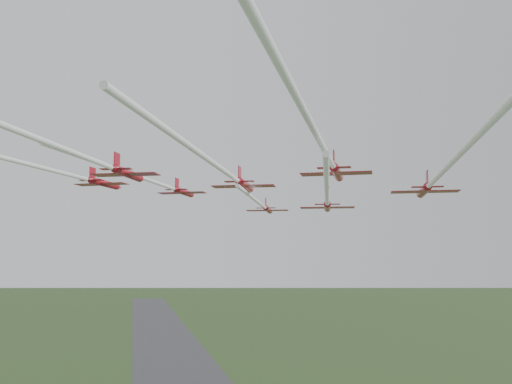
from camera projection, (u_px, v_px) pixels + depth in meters
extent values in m
cube|color=#38383B|center=(172.00, 357.00, 279.57)|extent=(38.00, 900.00, 0.04)
cylinder|color=#AC1322|center=(268.00, 210.00, 111.42)|extent=(3.60, 7.70, 1.01)
cone|color=#AC1322|center=(270.00, 212.00, 116.08)|extent=(1.51, 1.90, 1.01)
cone|color=#AC1322|center=(265.00, 208.00, 107.03)|extent=(1.24, 1.35, 0.92)
ellipsoid|color=black|center=(269.00, 209.00, 113.27)|extent=(0.66, 0.95, 0.29)
cube|color=#AC1322|center=(267.00, 210.00, 110.67)|extent=(8.42, 4.99, 0.09)
cube|color=#AC1322|center=(266.00, 208.00, 107.89)|extent=(3.84, 2.29, 0.07)
cube|color=#AC1322|center=(266.00, 203.00, 108.19)|extent=(0.65, 1.59, 1.84)
cylinder|color=silver|center=(253.00, 198.00, 90.97)|extent=(11.24, 29.92, 0.55)
cylinder|color=#AC1322|center=(184.00, 192.00, 104.12)|extent=(4.43, 8.03, 1.08)
cone|color=#AC1322|center=(193.00, 195.00, 109.02)|extent=(1.71, 2.05, 1.08)
cone|color=#AC1322|center=(175.00, 189.00, 99.51)|extent=(1.38, 1.48, 0.98)
ellipsoid|color=black|center=(187.00, 191.00, 106.07)|extent=(0.76, 1.02, 0.31)
cube|color=#AC1322|center=(182.00, 193.00, 103.33)|extent=(8.91, 5.89, 0.10)
cube|color=#AC1322|center=(177.00, 190.00, 100.41)|extent=(4.06, 2.69, 0.08)
cube|color=#AC1322|center=(177.00, 184.00, 100.73)|extent=(0.82, 1.65, 1.96)
cylinder|color=silver|center=(123.00, 171.00, 79.58)|extent=(17.10, 36.66, 0.59)
cylinder|color=#AC1322|center=(327.00, 207.00, 99.06)|extent=(4.06, 8.81, 1.16)
cone|color=#AC1322|center=(327.00, 209.00, 104.39)|extent=(1.72, 2.17, 1.16)
cone|color=#AC1322|center=(327.00, 204.00, 94.04)|extent=(1.41, 1.54, 1.05)
ellipsoid|color=black|center=(327.00, 205.00, 101.18)|extent=(0.75, 1.09, 0.34)
cube|color=#AC1322|center=(327.00, 208.00, 98.20)|extent=(9.63, 5.66, 0.11)
cube|color=#AC1322|center=(327.00, 204.00, 95.02)|extent=(4.39, 2.59, 0.08)
cube|color=#AC1322|center=(327.00, 198.00, 95.37)|extent=(0.73, 1.82, 2.10)
cylinder|color=silver|center=(327.00, 186.00, 71.77)|extent=(15.26, 41.76, 0.63)
cylinder|color=#AC1322|center=(104.00, 183.00, 91.97)|extent=(4.69, 7.85, 1.07)
cone|color=#AC1322|center=(119.00, 187.00, 96.78)|extent=(1.75, 2.04, 1.07)
cone|color=#AC1322|center=(88.00, 179.00, 87.45)|extent=(1.39, 1.48, 0.97)
ellipsoid|color=black|center=(110.00, 183.00, 93.89)|extent=(0.78, 1.01, 0.31)
cube|color=#AC1322|center=(102.00, 184.00, 91.20)|extent=(8.77, 6.13, 0.10)
cube|color=#AC1322|center=(92.00, 180.00, 88.33)|extent=(3.99, 2.80, 0.08)
cube|color=#AC1322|center=(93.00, 174.00, 88.65)|extent=(0.88, 1.60, 1.94)
cylinder|color=silver|center=(7.00, 159.00, 69.65)|extent=(16.81, 32.35, 0.58)
cylinder|color=#AC1322|center=(245.00, 185.00, 85.25)|extent=(4.40, 8.82, 1.17)
cone|color=#AC1322|center=(251.00, 190.00, 90.61)|extent=(1.79, 2.21, 1.17)
cone|color=#AC1322|center=(238.00, 181.00, 80.21)|extent=(1.46, 1.58, 1.06)
ellipsoid|color=black|center=(247.00, 184.00, 87.38)|extent=(0.79, 1.10, 0.34)
cube|color=#AC1322|center=(244.00, 186.00, 84.39)|extent=(9.70, 6.00, 0.11)
cube|color=#AC1322|center=(239.00, 181.00, 81.20)|extent=(4.42, 2.75, 0.08)
cube|color=#AC1322|center=(240.00, 174.00, 81.55)|extent=(0.80, 1.82, 2.12)
cylinder|color=silver|center=(195.00, 150.00, 58.07)|extent=(16.78, 41.18, 0.64)
cylinder|color=#AC1322|center=(424.00, 191.00, 80.69)|extent=(4.44, 8.73, 1.16)
cone|color=#AC1322|center=(420.00, 195.00, 85.99)|extent=(1.79, 2.19, 1.16)
cone|color=#AC1322|center=(428.00, 186.00, 75.70)|extent=(1.45, 1.57, 1.05)
ellipsoid|color=black|center=(422.00, 189.00, 82.80)|extent=(0.79, 1.09, 0.34)
cube|color=#AC1322|center=(425.00, 192.00, 79.84)|extent=(9.61, 6.02, 0.11)
cube|color=#AC1322|center=(427.00, 187.00, 76.68)|extent=(4.38, 2.75, 0.08)
cube|color=#AC1322|center=(427.00, 179.00, 77.02)|extent=(0.81, 1.80, 2.11)
cylinder|color=silver|center=(471.00, 142.00, 47.66)|extent=(21.70, 52.28, 0.63)
cylinder|color=#AC1322|center=(128.00, 174.00, 78.94)|extent=(4.37, 8.73, 1.16)
cone|color=#AC1322|center=(142.00, 179.00, 84.24)|extent=(1.77, 2.18, 1.16)
cone|color=#AC1322|center=(113.00, 168.00, 73.95)|extent=(1.44, 1.56, 1.05)
ellipsoid|color=black|center=(134.00, 173.00, 81.05)|extent=(0.78, 1.09, 0.34)
cube|color=#AC1322|center=(126.00, 175.00, 78.09)|extent=(9.60, 5.95, 0.11)
cube|color=#AC1322|center=(116.00, 169.00, 74.93)|extent=(4.37, 2.72, 0.08)
cube|color=#AC1322|center=(117.00, 161.00, 75.27)|extent=(0.79, 1.80, 2.10)
cylinder|color=#AC1322|center=(337.00, 173.00, 73.54)|extent=(4.68, 8.41, 1.13)
cone|color=#AC1322|center=(340.00, 178.00, 78.67)|extent=(1.80, 2.15, 1.13)
cone|color=#AC1322|center=(333.00, 166.00, 68.71)|extent=(1.45, 1.55, 1.03)
ellipsoid|color=black|center=(338.00, 172.00, 75.58)|extent=(0.80, 1.07, 0.33)
cube|color=#AC1322|center=(336.00, 174.00, 72.71)|extent=(9.33, 6.21, 0.10)
cube|color=#AC1322|center=(334.00, 168.00, 69.65)|extent=(4.25, 2.84, 0.08)
cube|color=#AC1322|center=(334.00, 159.00, 69.99)|extent=(0.87, 1.72, 2.06)
cylinder|color=silver|center=(302.00, 107.00, 41.93)|extent=(23.18, 49.42, 0.62)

